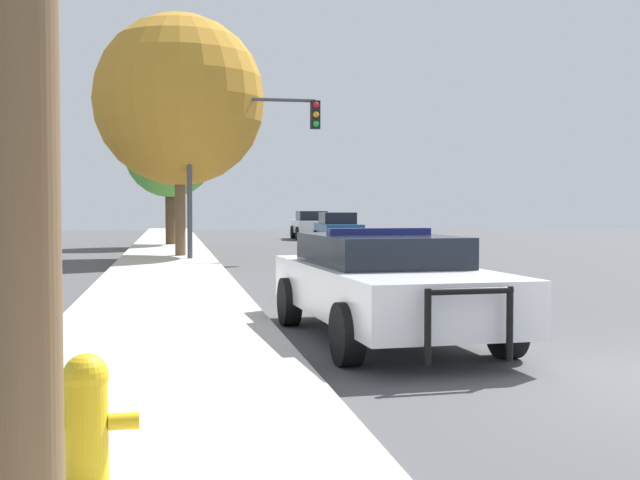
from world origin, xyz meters
The scene contains 8 objects.
sidewalk_left centered at (-5.10, 0.00, 0.07)m, with size 3.00×110.00×0.13m.
police_car centered at (-2.25, 3.34, 0.75)m, with size 2.36×5.22×1.45m.
fire_hydrant centered at (-5.48, -2.06, 0.54)m, with size 0.60×0.26×0.76m.
traffic_light centered at (-2.72, 18.64, 3.81)m, with size 4.23×0.35×5.17m.
car_background_oncoming centered at (2.44, 28.68, 0.78)m, with size 2.08×4.73×1.50m.
car_background_distant centered at (2.46, 35.77, 0.80)m, with size 2.06×4.08×1.53m.
tree_sidewalk_far centered at (-5.01, 28.58, 4.10)m, with size 3.91×3.91×5.94m.
tree_sidewalk_mid centered at (-4.68, 20.28, 5.27)m, with size 5.66×5.66×7.98m.
Camera 1 is at (-4.99, -6.79, 1.73)m, focal length 45.00 mm.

